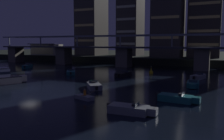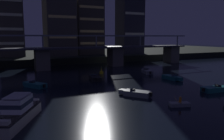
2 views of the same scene
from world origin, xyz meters
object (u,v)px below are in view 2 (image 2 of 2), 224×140
(tower_west_tall, at_px, (10,22))
(tower_central, at_px, (59,8))
(speedboat_far_center, at_px, (147,72))
(speedboat_far_right, at_px, (95,78))
(speedboat_near_right, at_px, (172,78))
(speedboat_mid_left, at_px, (215,89))
(cabin_cruiser_near_left, at_px, (17,112))
(river_bridge, at_px, (42,55))
(speedboat_near_center, at_px, (35,85))
(dinghy_with_paddler, at_px, (179,104))
(tower_east_low, at_px, (130,4))
(channel_buoy, at_px, (101,72))
(speedboat_mid_right, at_px, (136,93))
(tower_east_tall, at_px, (88,25))

(tower_west_tall, bearing_deg, tower_central, -17.53)
(speedboat_far_center, height_order, speedboat_far_right, same)
(speedboat_near_right, distance_m, speedboat_mid_left, 11.26)
(speedboat_far_right, bearing_deg, cabin_cruiser_near_left, -130.54)
(tower_west_tall, distance_m, speedboat_near_right, 58.97)
(tower_west_tall, bearing_deg, river_bridge, -73.83)
(speedboat_near_center, relative_size, dinghy_with_paddler, 1.69)
(cabin_cruiser_near_left, distance_m, speedboat_near_center, 16.80)
(tower_east_low, bearing_deg, speedboat_mid_left, -105.47)
(speedboat_mid_left, bearing_deg, tower_central, 103.23)
(tower_central, height_order, channel_buoy, tower_central)
(cabin_cruiser_near_left, xyz_separation_m, speedboat_mid_right, (16.72, 3.71, -0.64))
(speedboat_far_center, bearing_deg, cabin_cruiser_near_left, -145.23)
(speedboat_near_right, relative_size, dinghy_with_paddler, 1.86)
(cabin_cruiser_near_left, distance_m, speedboat_mid_left, 29.89)
(tower_east_low, height_order, channel_buoy, tower_east_low)
(tower_central, relative_size, dinghy_with_paddler, 12.01)
(speedboat_near_center, relative_size, channel_buoy, 2.70)
(tower_east_tall, relative_size, speedboat_mid_right, 4.86)
(river_bridge, distance_m, channel_buoy, 17.90)
(speedboat_near_right, bearing_deg, dinghy_with_paddler, -127.07)
(speedboat_mid_left, xyz_separation_m, dinghy_with_paddler, (-10.70, -3.68, -0.14))
(speedboat_near_center, distance_m, speedboat_mid_right, 18.27)
(dinghy_with_paddler, bearing_deg, tower_east_tall, 81.46)
(tower_west_tall, height_order, tower_central, tower_central)
(speedboat_near_right, relative_size, speedboat_far_right, 1.00)
(cabin_cruiser_near_left, distance_m, speedboat_far_center, 37.05)
(speedboat_near_center, height_order, channel_buoy, channel_buoy)
(speedboat_mid_left, relative_size, channel_buoy, 2.97)
(tower_east_tall, xyz_separation_m, speedboat_mid_right, (-11.79, -55.41, -12.86))
(cabin_cruiser_near_left, xyz_separation_m, speedboat_near_right, (30.45, 11.85, -0.64))
(speedboat_near_center, relative_size, speedboat_far_right, 0.91)
(speedboat_near_center, bearing_deg, speedboat_mid_right, -43.99)
(speedboat_mid_left, relative_size, speedboat_mid_right, 1.13)
(speedboat_mid_left, bearing_deg, river_bridge, 120.71)
(speedboat_near_right, bearing_deg, tower_central, 107.10)
(speedboat_mid_right, height_order, dinghy_with_paddler, dinghy_with_paddler)
(speedboat_near_center, distance_m, speedboat_near_right, 27.25)
(channel_buoy, distance_m, dinghy_with_paddler, 27.93)
(river_bridge, xyz_separation_m, speedboat_far_right, (7.80, -19.35, -3.68))
(tower_east_low, bearing_deg, channel_buoy, -129.04)
(river_bridge, xyz_separation_m, tower_west_tall, (-6.82, 23.51, 9.74))
(tower_central, xyz_separation_m, tower_east_tall, (11.70, 2.93, -5.66))
(speedboat_near_right, bearing_deg, channel_buoy, 129.22)
(tower_central, xyz_separation_m, speedboat_mid_left, (13.07, -55.59, -18.52))
(tower_west_tall, bearing_deg, speedboat_far_center, -53.73)
(tower_east_tall, xyz_separation_m, tower_east_low, (16.76, -2.90, 8.69))
(speedboat_near_center, xyz_separation_m, speedboat_far_right, (12.08, 1.90, 0.00))
(tower_east_low, bearing_deg, speedboat_mid_right, -118.53)
(cabin_cruiser_near_left, bearing_deg, tower_central, 73.35)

